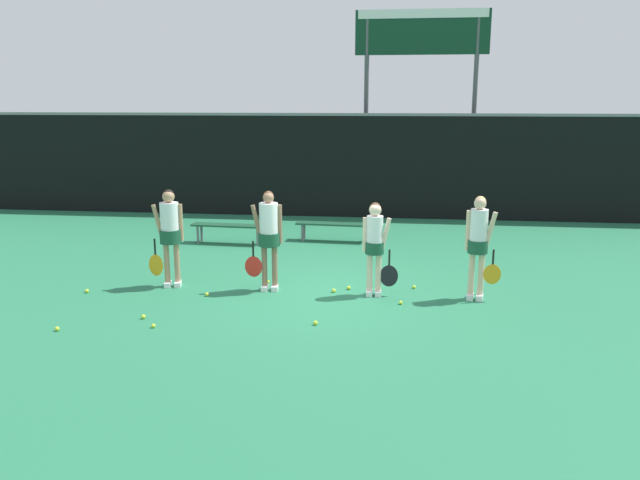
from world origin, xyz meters
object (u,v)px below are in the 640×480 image
tennis_ball_8 (349,288)px  tennis_ball_0 (316,323)px  tennis_ball_2 (57,329)px  tennis_ball_7 (87,291)px  player_3 (479,240)px  tennis_ball_3 (401,303)px  player_1 (269,232)px  tennis_ball_10 (207,294)px  player_0 (170,229)px  bench_far (334,226)px  tennis_ball_5 (334,291)px  scoreboard (421,53)px  tennis_ball_4 (153,326)px  tennis_ball_9 (268,282)px  tennis_ball_6 (414,287)px  tennis_ball_1 (143,317)px  bench_courtside (229,227)px

tennis_ball_8 → tennis_ball_0: bearing=-101.0°
tennis_ball_2 → tennis_ball_7: bearing=104.3°
player_3 → tennis_ball_3: player_3 is taller
player_1 → tennis_ball_10: (-1.02, -0.51, -1.04)m
player_0 → player_3: 5.48m
tennis_ball_3 → bench_far: bearing=109.0°
player_0 → tennis_ball_5: bearing=-12.6°
tennis_ball_3 → tennis_ball_2: bearing=-159.9°
scoreboard → tennis_ball_10: (-3.91, -9.57, -4.70)m
tennis_ball_4 → scoreboard: bearing=69.2°
player_0 → tennis_ball_0: 3.52m
bench_far → tennis_ball_9: (-0.86, -3.74, -0.35)m
bench_far → tennis_ball_2: bench_far is taller
player_1 → tennis_ball_4: 2.73m
tennis_ball_4 → tennis_ball_7: 2.40m
tennis_ball_5 → tennis_ball_6: tennis_ball_5 is taller
tennis_ball_8 → tennis_ball_10: size_ratio=1.06×
scoreboard → player_0: 10.84m
player_1 → tennis_ball_8: player_1 is taller
player_0 → tennis_ball_10: 1.42m
tennis_ball_7 → tennis_ball_8: (4.64, 0.76, -0.00)m
bench_far → tennis_ball_7: bearing=-127.1°
tennis_ball_0 → tennis_ball_8: size_ratio=0.99×
bench_far → player_0: (-2.59, -4.10, 0.69)m
player_3 → tennis_ball_10: player_3 is taller
tennis_ball_8 → tennis_ball_10: (-2.45, -0.69, -0.00)m
tennis_ball_1 → tennis_ball_3: tennis_ball_1 is taller
player_0 → tennis_ball_3: bearing=-19.6°
tennis_ball_4 → tennis_ball_7: bearing=140.2°
tennis_ball_4 → tennis_ball_5: (2.54, 2.10, 0.00)m
tennis_ball_3 → tennis_ball_8: bearing=141.9°
bench_far → tennis_ball_5: bearing=-81.1°
tennis_ball_8 → scoreboard: bearing=80.6°
player_1 → tennis_ball_1: 2.63m
bench_courtside → player_3: bearing=-31.2°
tennis_ball_1 → tennis_ball_6: 4.78m
tennis_ball_5 → tennis_ball_8: 0.32m
bench_courtside → player_3: (5.36, -3.65, 0.66)m
player_0 → tennis_ball_4: player_0 is taller
tennis_ball_9 → tennis_ball_3: bearing=-20.6°
bench_courtside → tennis_ball_0: (2.77, -5.26, -0.36)m
tennis_ball_9 → tennis_ball_1: bearing=-126.2°
tennis_ball_6 → tennis_ball_8: size_ratio=0.93×
tennis_ball_2 → tennis_ball_8: bearing=31.9°
tennis_ball_0 → tennis_ball_6: (1.55, 2.08, -0.00)m
player_0 → bench_far: bearing=45.9°
scoreboard → tennis_ball_5: scoreboard is taller
bench_far → tennis_ball_3: 4.95m
tennis_ball_0 → player_0: bearing=149.3°
bench_far → tennis_ball_1: (-2.43, -5.87, -0.35)m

